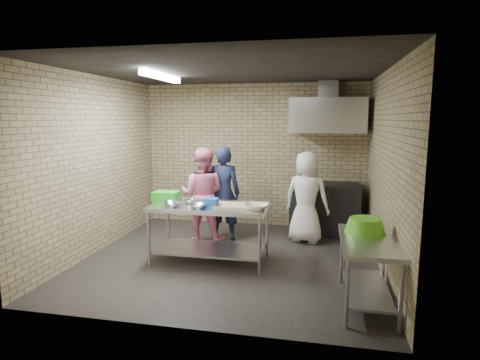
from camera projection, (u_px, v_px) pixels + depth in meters
name	position (u px, v px, depth m)	size (l,w,h in m)	color
floor	(231.00, 259.00, 5.82)	(4.20, 4.20, 0.00)	black
ceiling	(230.00, 70.00, 5.40)	(4.20, 4.20, 0.00)	black
back_wall	(254.00, 155.00, 7.55)	(4.20, 0.06, 2.70)	#9D8B62
front_wall	(182.00, 194.00, 3.68)	(4.20, 0.06, 2.70)	#9D8B62
left_wall	(97.00, 165.00, 6.03)	(0.06, 4.00, 2.70)	#9D8B62
right_wall	(385.00, 172.00, 5.20)	(0.06, 4.00, 2.70)	#9D8B62
prep_table	(210.00, 233.00, 5.68)	(1.66, 0.83, 0.83)	silver
side_counter	(367.00, 272.00, 4.34)	(0.60, 1.20, 0.75)	silver
stove	(324.00, 208.00, 7.08)	(1.20, 0.70, 0.90)	black
range_hood	(327.00, 115.00, 6.88)	(1.30, 0.60, 0.60)	silver
hood_duct	(328.00, 90.00, 6.95)	(0.35, 0.30, 0.30)	#A5A8AD
wall_shelf	(344.00, 126.00, 7.03)	(0.80, 0.20, 0.04)	#3F2B19
fluorescent_fixture	(162.00, 76.00, 5.61)	(0.10, 1.25, 0.08)	white
green_crate	(166.00, 196.00, 5.85)	(0.37, 0.28, 0.15)	green
blue_tub	(211.00, 203.00, 5.50)	(0.18, 0.18, 0.12)	blue
cutting_board	(233.00, 205.00, 5.52)	(0.51, 0.39, 0.03)	tan
mixing_bowl_a	(171.00, 204.00, 5.51)	(0.26, 0.26, 0.06)	silver
mixing_bowl_b	(191.00, 201.00, 5.71)	(0.20, 0.20, 0.06)	silver
mixing_bowl_c	(198.00, 206.00, 5.41)	(0.24, 0.24, 0.06)	#B5B6BC
ceramic_bowl	(257.00, 207.00, 5.32)	(0.32, 0.32, 0.08)	beige
green_basin	(365.00, 225.00, 4.52)	(0.46, 0.46, 0.17)	#59C626
bottle_red	(330.00, 119.00, 7.06)	(0.07, 0.07, 0.18)	#B22619
bottle_green	(353.00, 120.00, 6.98)	(0.06, 0.06, 0.15)	green
man_navy	(223.00, 193.00, 6.64)	(0.58, 0.38, 1.60)	#141833
woman_pink	(203.00, 195.00, 6.56)	(0.77, 0.60, 1.58)	pink
woman_white	(306.00, 197.00, 6.53)	(0.74, 0.48, 1.52)	white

